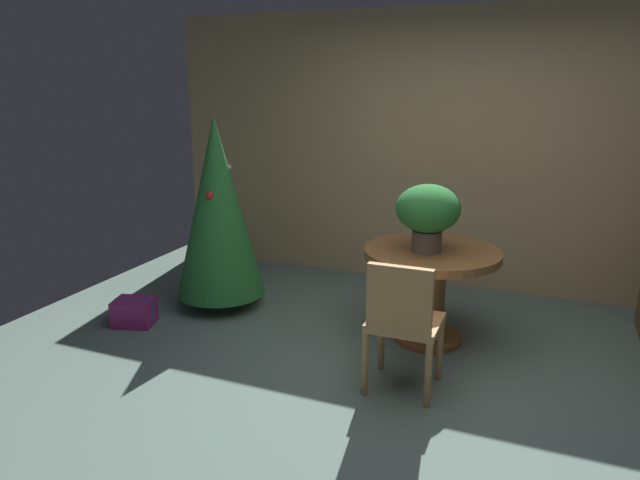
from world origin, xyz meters
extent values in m
plane|color=slate|center=(0.00, 0.00, 0.00)|extent=(6.60, 6.60, 0.00)
cube|color=tan|center=(0.00, 2.20, 1.30)|extent=(6.00, 0.10, 2.60)
cylinder|color=brown|center=(0.00, 0.81, 0.02)|extent=(0.52, 0.52, 0.04)
cylinder|color=brown|center=(0.00, 0.81, 0.36)|extent=(0.23, 0.23, 0.63)
cylinder|color=brown|center=(0.00, 0.81, 0.70)|extent=(1.02, 1.02, 0.06)
cylinder|color=#665B51|center=(-0.03, 0.75, 0.81)|extent=(0.22, 0.22, 0.16)
ellipsoid|color=#287533|center=(-0.03, 0.75, 1.05)|extent=(0.47, 0.47, 0.35)
sphere|color=red|center=(0.03, 0.60, 1.05)|extent=(0.07, 0.07, 0.07)
sphere|color=red|center=(-0.13, 0.83, 1.08)|extent=(0.08, 0.08, 0.08)
cylinder|color=#B27F4C|center=(-0.21, 0.22, 0.22)|extent=(0.04, 0.04, 0.43)
cylinder|color=#B27F4C|center=(0.20, 0.22, 0.22)|extent=(0.04, 0.04, 0.43)
cylinder|color=#B27F4C|center=(-0.21, -0.15, 0.22)|extent=(0.04, 0.04, 0.43)
cylinder|color=#B27F4C|center=(0.20, -0.15, 0.22)|extent=(0.04, 0.04, 0.43)
cube|color=#B27F4C|center=(0.00, 0.04, 0.46)|extent=(0.45, 0.41, 0.05)
cube|color=#B27F4C|center=(0.00, -0.14, 0.68)|extent=(0.40, 0.05, 0.41)
cylinder|color=brown|center=(-1.86, 0.82, 0.06)|extent=(0.10, 0.10, 0.13)
cone|color=#287533|center=(-1.86, 0.82, 0.90)|extent=(0.77, 0.77, 1.54)
sphere|color=red|center=(-1.83, 0.67, 1.03)|extent=(0.07, 0.07, 0.07)
sphere|color=gold|center=(-2.10, 0.86, 0.69)|extent=(0.06, 0.06, 0.06)
sphere|color=silver|center=(-1.77, 0.88, 1.24)|extent=(0.05, 0.05, 0.05)
sphere|color=silver|center=(-2.06, 0.81, 0.73)|extent=(0.06, 0.06, 0.06)
cube|color=#9E287A|center=(-2.30, 0.19, 0.11)|extent=(0.37, 0.32, 0.22)
cube|color=#1E569E|center=(-2.30, 0.19, 0.11)|extent=(0.31, 0.11, 0.22)
camera|label=1|loc=(0.79, -3.33, 1.94)|focal=32.45mm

